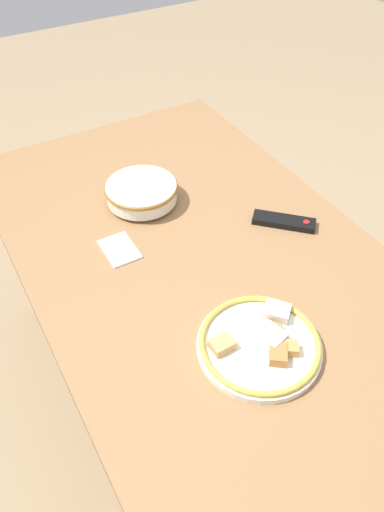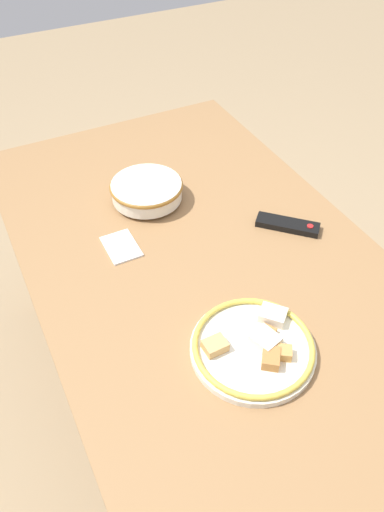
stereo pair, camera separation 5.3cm
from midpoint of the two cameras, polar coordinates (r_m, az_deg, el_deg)
ground_plane at (r=2.00m, az=-0.13°, el=-15.09°), size 8.00×8.00×0.00m
dining_table at (r=1.47m, az=-0.18°, el=-1.61°), size 1.59×0.95×0.74m
noodle_bowl at (r=1.58m, az=-6.76°, el=7.27°), size 0.23×0.23×0.07m
food_plate at (r=1.19m, az=6.52°, el=-9.95°), size 0.30×0.30×0.05m
tv_remote at (r=1.52m, az=9.49°, el=3.90°), size 0.17×0.17×0.02m
folded_napkin at (r=1.44m, az=-9.33°, el=0.74°), size 0.13×0.09×0.01m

